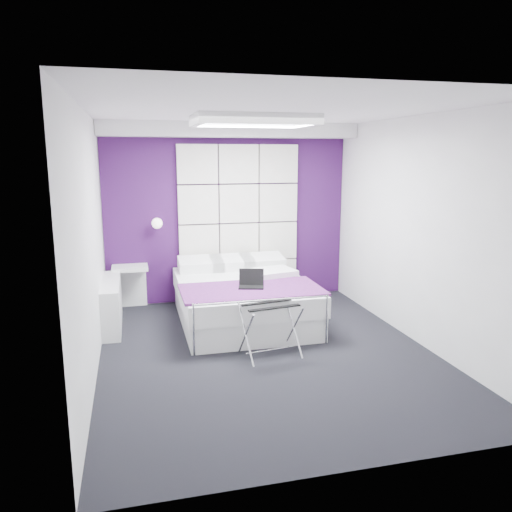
{
  "coord_description": "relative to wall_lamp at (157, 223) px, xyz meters",
  "views": [
    {
      "loc": [
        -1.38,
        -5.05,
        2.16
      ],
      "look_at": [
        -0.03,
        0.35,
        1.03
      ],
      "focal_mm": 35.0,
      "sensor_mm": 36.0,
      "label": 1
    }
  ],
  "objects": [
    {
      "name": "soffit",
      "position": [
        1.05,
        -0.11,
        1.28
      ],
      "size": [
        3.58,
        0.5,
        0.2
      ],
      "primitive_type": "cube",
      "color": "white",
      "rests_on": "wall_back"
    },
    {
      "name": "accent_wall",
      "position": [
        1.05,
        0.13,
        0.08
      ],
      "size": [
        3.58,
        0.02,
        2.58
      ],
      "primitive_type": "cube",
      "color": "#361045",
      "rests_on": "wall_back"
    },
    {
      "name": "ceiling",
      "position": [
        1.05,
        -2.06,
        1.38
      ],
      "size": [
        4.4,
        4.4,
        0.0
      ],
      "primitive_type": "plane",
      "rotation": [
        3.14,
        0.0,
        0.0
      ],
      "color": "white",
      "rests_on": "wall_back"
    },
    {
      "name": "luggage_rack",
      "position": [
        1.06,
        -2.15,
        -0.93
      ],
      "size": [
        0.59,
        0.44,
        0.58
      ],
      "rotation": [
        0.0,
        0.0,
        0.15
      ],
      "color": "silver",
      "rests_on": "floor"
    },
    {
      "name": "bed",
      "position": [
        1.02,
        -0.94,
        -0.92
      ],
      "size": [
        1.69,
        2.05,
        0.72
      ],
      "color": "white",
      "rests_on": "floor"
    },
    {
      "name": "wall_right",
      "position": [
        2.85,
        -2.06,
        0.08
      ],
      "size": [
        0.0,
        4.4,
        4.4
      ],
      "primitive_type": "plane",
      "rotation": [
        1.57,
        0.0,
        -1.57
      ],
      "color": "silver",
      "rests_on": "floor"
    },
    {
      "name": "floor",
      "position": [
        1.05,
        -2.06,
        -1.22
      ],
      "size": [
        4.4,
        4.4,
        0.0
      ],
      "primitive_type": "plane",
      "color": "black",
      "rests_on": "ground"
    },
    {
      "name": "wall_back",
      "position": [
        1.05,
        0.14,
        0.08
      ],
      "size": [
        3.6,
        0.0,
        3.6
      ],
      "primitive_type": "plane",
      "rotation": [
        1.57,
        0.0,
        0.0
      ],
      "color": "silver",
      "rests_on": "floor"
    },
    {
      "name": "wall_lamp",
      "position": [
        0.0,
        0.0,
        0.0
      ],
      "size": [
        0.15,
        0.15,
        0.15
      ],
      "primitive_type": "sphere",
      "color": "white",
      "rests_on": "wall_back"
    },
    {
      "name": "laptop",
      "position": [
        1.03,
        -1.37,
        -0.59
      ],
      "size": [
        0.3,
        0.22,
        0.22
      ],
      "rotation": [
        0.0,
        0.0,
        -0.26
      ],
      "color": "black",
      "rests_on": "bed"
    },
    {
      "name": "radiator",
      "position": [
        -0.64,
        -0.76,
        -0.92
      ],
      "size": [
        0.22,
        1.2,
        0.6
      ],
      "primitive_type": "cube",
      "color": "white",
      "rests_on": "floor"
    },
    {
      "name": "skylight",
      "position": [
        1.05,
        -1.46,
        1.33
      ],
      "size": [
        1.36,
        0.86,
        0.12
      ],
      "primitive_type": null,
      "color": "white",
      "rests_on": "ceiling"
    },
    {
      "name": "headboard",
      "position": [
        1.2,
        0.08,
        -0.05
      ],
      "size": [
        1.8,
        0.08,
        2.3
      ],
      "primitive_type": null,
      "color": "silver",
      "rests_on": "wall_back"
    },
    {
      "name": "nightstand",
      "position": [
        -0.4,
        -0.04,
        -0.62
      ],
      "size": [
        0.49,
        0.38,
        0.05
      ],
      "primitive_type": "cube",
      "color": "white",
      "rests_on": "wall_back"
    },
    {
      "name": "wall_left",
      "position": [
        -0.75,
        -2.06,
        0.08
      ],
      "size": [
        0.0,
        4.4,
        4.4
      ],
      "primitive_type": "plane",
      "rotation": [
        1.57,
        0.0,
        1.57
      ],
      "color": "silver",
      "rests_on": "floor"
    }
  ]
}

